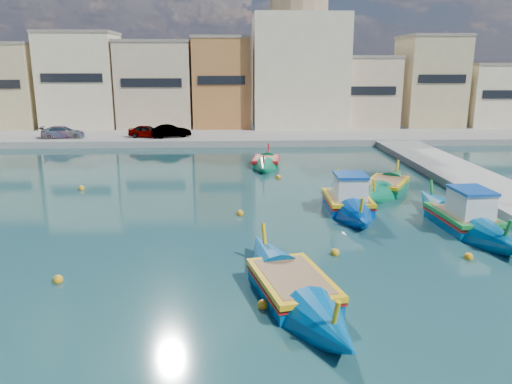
# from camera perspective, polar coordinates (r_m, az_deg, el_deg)

# --- Properties ---
(ground) EXTENTS (160.00, 160.00, 0.00)m
(ground) POSITION_cam_1_polar(r_m,az_deg,el_deg) (19.12, -11.49, -8.68)
(ground) COLOR #153640
(ground) RESTS_ON ground
(north_quay) EXTENTS (80.00, 8.00, 0.60)m
(north_quay) POSITION_cam_1_polar(r_m,az_deg,el_deg) (49.96, -5.78, 6.16)
(north_quay) COLOR gray
(north_quay) RESTS_ON ground
(north_townhouses) EXTENTS (83.20, 7.87, 10.19)m
(north_townhouses) POSITION_cam_1_polar(r_m,az_deg,el_deg) (56.89, 1.43, 11.97)
(north_townhouses) COLOR #CBB08C
(north_townhouses) RESTS_ON ground
(church_block) EXTENTS (10.00, 10.00, 19.10)m
(church_block) POSITION_cam_1_polar(r_m,az_deg,el_deg) (57.78, 4.82, 15.35)
(church_block) COLOR beige
(church_block) RESTS_ON ground
(parked_cars) EXTENTS (14.23, 2.47, 1.22)m
(parked_cars) POSITION_cam_1_polar(r_m,az_deg,el_deg) (49.47, -14.98, 6.70)
(parked_cars) COLOR #4C1919
(parked_cars) RESTS_ON north_quay
(luzzu_turquoise_cabin) EXTENTS (2.68, 9.67, 3.07)m
(luzzu_turquoise_cabin) POSITION_cam_1_polar(r_m,az_deg,el_deg) (25.14, 22.59, -2.98)
(luzzu_turquoise_cabin) COLOR #005A97
(luzzu_turquoise_cabin) RESTS_ON ground
(luzzu_blue_cabin) EXTENTS (2.27, 8.71, 3.07)m
(luzzu_blue_cabin) POSITION_cam_1_polar(r_m,az_deg,el_deg) (26.50, 10.42, -1.22)
(luzzu_blue_cabin) COLOR #0043AE
(luzzu_blue_cabin) RESTS_ON ground
(luzzu_cyan_mid) EXTENTS (5.89, 8.36, 2.50)m
(luzzu_cyan_mid) POSITION_cam_1_polar(r_m,az_deg,el_deg) (30.81, 14.63, 0.53)
(luzzu_cyan_mid) COLOR #0A6E47
(luzzu_cyan_mid) RESTS_ON ground
(luzzu_green) EXTENTS (2.71, 7.27, 2.24)m
(luzzu_green) POSITION_cam_1_polar(r_m,az_deg,el_deg) (37.37, 1.17, 3.35)
(luzzu_green) COLOR #0A724A
(luzzu_green) RESTS_ON ground
(luzzu_blue_south) EXTENTS (4.17, 9.34, 2.63)m
(luzzu_blue_south) POSITION_cam_1_polar(r_m,az_deg,el_deg) (16.64, 4.23, -11.01)
(luzzu_blue_south) COLOR #00569E
(luzzu_blue_south) RESTS_ON ground
(mooring_buoys) EXTENTS (18.87, 18.52, 0.36)m
(mooring_buoys) POSITION_cam_1_polar(r_m,az_deg,el_deg) (23.11, -1.82, -4.08)
(mooring_buoys) COLOR orange
(mooring_buoys) RESTS_ON ground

